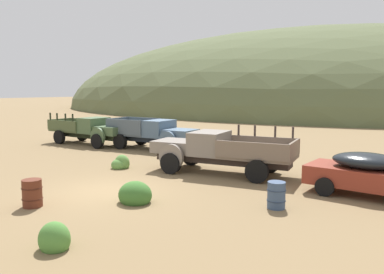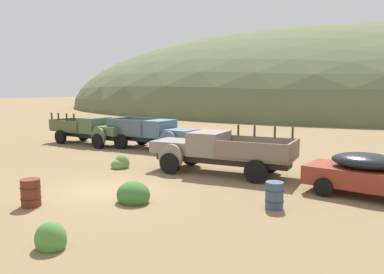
{
  "view_description": "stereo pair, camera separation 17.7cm",
  "coord_description": "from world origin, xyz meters",
  "px_view_note": "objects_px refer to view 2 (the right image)",
  "views": [
    {
      "loc": [
        10.52,
        -9.89,
        3.82
      ],
      "look_at": [
        -0.49,
        6.47,
        1.35
      ],
      "focal_mm": 35.83,
      "sensor_mm": 36.0,
      "label": 1
    },
    {
      "loc": [
        10.66,
        -9.79,
        3.82
      ],
      "look_at": [
        -0.49,
        6.47,
        1.35
      ],
      "focal_mm": 35.83,
      "sensor_mm": 36.0,
      "label": 2
    }
  ],
  "objects_px": {
    "truck_weathered_green": "(94,130)",
    "truck_chalk_blue": "(158,134)",
    "oil_drum_spare": "(31,193)",
    "car_rust_red": "(378,175)",
    "truck_primer_gray": "(211,151)",
    "oil_drum_foreground": "(274,195)"
  },
  "relations": [
    {
      "from": "truck_weathered_green",
      "to": "oil_drum_spare",
      "type": "bearing_deg",
      "value": -49.54
    },
    {
      "from": "truck_chalk_blue",
      "to": "oil_drum_foreground",
      "type": "bearing_deg",
      "value": -36.29
    },
    {
      "from": "oil_drum_foreground",
      "to": "oil_drum_spare",
      "type": "height_order",
      "value": "oil_drum_spare"
    },
    {
      "from": "truck_weathered_green",
      "to": "oil_drum_foreground",
      "type": "distance_m",
      "value": 17.08
    },
    {
      "from": "truck_chalk_blue",
      "to": "truck_primer_gray",
      "type": "height_order",
      "value": "truck_primer_gray"
    },
    {
      "from": "car_rust_red",
      "to": "oil_drum_foreground",
      "type": "bearing_deg",
      "value": -125.09
    },
    {
      "from": "truck_weathered_green",
      "to": "oil_drum_spare",
      "type": "height_order",
      "value": "truck_weathered_green"
    },
    {
      "from": "truck_weathered_green",
      "to": "oil_drum_spare",
      "type": "relative_size",
      "value": 6.97
    },
    {
      "from": "truck_weathered_green",
      "to": "oil_drum_spare",
      "type": "distance_m",
      "value": 14.1
    },
    {
      "from": "truck_primer_gray",
      "to": "car_rust_red",
      "type": "distance_m",
      "value": 7.03
    },
    {
      "from": "truck_primer_gray",
      "to": "oil_drum_spare",
      "type": "height_order",
      "value": "truck_primer_gray"
    },
    {
      "from": "oil_drum_foreground",
      "to": "oil_drum_spare",
      "type": "relative_size",
      "value": 0.96
    },
    {
      "from": "truck_chalk_blue",
      "to": "oil_drum_spare",
      "type": "distance_m",
      "value": 12.3
    },
    {
      "from": "truck_weathered_green",
      "to": "truck_chalk_blue",
      "type": "relative_size",
      "value": 1.03
    },
    {
      "from": "oil_drum_spare",
      "to": "truck_primer_gray",
      "type": "bearing_deg",
      "value": 74.41
    },
    {
      "from": "truck_chalk_blue",
      "to": "car_rust_red",
      "type": "relative_size",
      "value": 1.24
    },
    {
      "from": "truck_weathered_green",
      "to": "truck_chalk_blue",
      "type": "height_order",
      "value": "truck_weathered_green"
    },
    {
      "from": "truck_weathered_green",
      "to": "car_rust_red",
      "type": "distance_m",
      "value": 18.61
    },
    {
      "from": "truck_primer_gray",
      "to": "truck_weathered_green",
      "type": "bearing_deg",
      "value": -23.21
    },
    {
      "from": "truck_chalk_blue",
      "to": "car_rust_red",
      "type": "height_order",
      "value": "truck_chalk_blue"
    },
    {
      "from": "truck_primer_gray",
      "to": "oil_drum_spare",
      "type": "xyz_separation_m",
      "value": [
        -2.16,
        -7.76,
        -0.55
      ]
    },
    {
      "from": "truck_chalk_blue",
      "to": "truck_primer_gray",
      "type": "bearing_deg",
      "value": -33.5
    }
  ]
}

